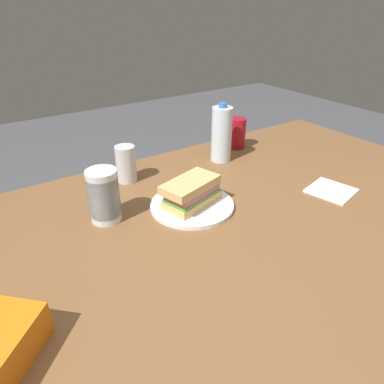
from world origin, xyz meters
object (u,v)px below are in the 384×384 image
Objects in this scene: sandwich at (192,192)px; plastic_cup_stack at (104,196)px; dining_table at (225,260)px; soda_can_silver at (126,164)px; soda_can_red at (237,133)px; paper_plate at (192,205)px; water_bottle_spare at (222,134)px.

sandwich is 0.24m from plastic_cup_stack.
soda_can_silver is (0.07, -0.44, 0.13)m from dining_table.
soda_can_red is at bearing -132.65° from dining_table.
paper_plate is 1.24× the size of sandwich.
paper_plate is (-0.01, -0.18, 0.08)m from dining_table.
soda_can_silver reaches higher than sandwich.
plastic_cup_stack is (0.65, 0.21, 0.01)m from soda_can_red.
water_bottle_spare is at bearing 174.15° from soda_can_silver.
sandwich is at bearing 106.72° from soda_can_silver.
dining_table is at bearing 47.35° from soda_can_red.
sandwich is at bearing 160.58° from plastic_cup_stack.
soda_can_red is at bearing -145.13° from sandwich.
dining_table is at bearing 99.16° from soda_can_silver.
sandwich is at bearing 42.48° from paper_plate.
water_bottle_spare reaches higher than dining_table.
water_bottle_spare is at bearing 25.14° from soda_can_red.
soda_can_red is at bearing -177.23° from soda_can_silver.
soda_can_red reaches higher than paper_plate.
sandwich is 0.28m from soda_can_silver.
water_bottle_spare is 1.77× the size of soda_can_silver.
water_bottle_spare is at bearing -141.35° from paper_plate.
soda_can_red is at bearing -162.01° from plastic_cup_stack.
plastic_cup_stack reaches higher than paper_plate.
soda_can_red is at bearing -154.86° from water_bottle_spare.
dining_table is 8.71× the size of water_bottle_spare.
soda_can_red is 0.56× the size of water_bottle_spare.
paper_plate is at bearing -94.03° from dining_table.
soda_can_red is 0.82× the size of plastic_cup_stack.
paper_plate is 2.01× the size of soda_can_silver.
paper_plate is 2.01× the size of soda_can_red.
soda_can_red is (-0.42, -0.29, 0.06)m from paper_plate.
paper_plate is at bearing 161.44° from plastic_cup_stack.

